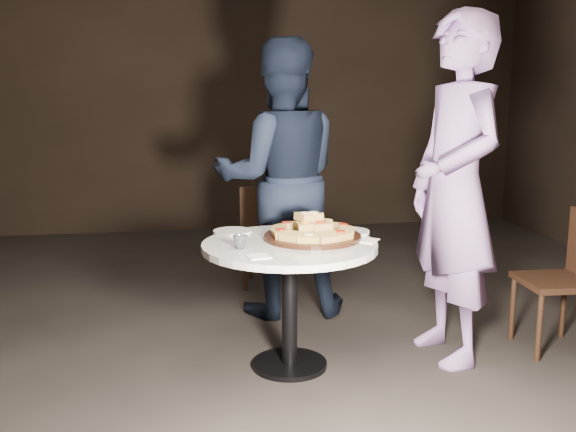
{
  "coord_description": "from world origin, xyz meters",
  "views": [
    {
      "loc": [
        -0.63,
        -3.26,
        1.44
      ],
      "look_at": [
        -0.1,
        -0.05,
        0.81
      ],
      "focal_mm": 40.0,
      "sensor_mm": 36.0,
      "label": 1
    }
  ],
  "objects_px": {
    "serving_board": "(312,237)",
    "table": "(290,266)",
    "focaccia_pile": "(312,228)",
    "water_glass": "(240,242)",
    "diner_navy": "(280,179)",
    "chair_right": "(569,271)",
    "diner_teal": "(455,190)",
    "chair_far": "(267,229)"
  },
  "relations": [
    {
      "from": "serving_board",
      "to": "table",
      "type": "bearing_deg",
      "value": -153.55
    },
    {
      "from": "focaccia_pile",
      "to": "water_glass",
      "type": "bearing_deg",
      "value": -159.09
    },
    {
      "from": "diner_navy",
      "to": "water_glass",
      "type": "bearing_deg",
      "value": 72.45
    },
    {
      "from": "water_glass",
      "to": "chair_right",
      "type": "xyz_separation_m",
      "value": [
        1.85,
        0.08,
        -0.26
      ]
    },
    {
      "from": "chair_right",
      "to": "diner_teal",
      "type": "height_order",
      "value": "diner_teal"
    },
    {
      "from": "water_glass",
      "to": "chair_right",
      "type": "height_order",
      "value": "chair_right"
    },
    {
      "from": "focaccia_pile",
      "to": "chair_right",
      "type": "bearing_deg",
      "value": -2.75
    },
    {
      "from": "table",
      "to": "diner_teal",
      "type": "bearing_deg",
      "value": 0.23
    },
    {
      "from": "water_glass",
      "to": "serving_board",
      "type": "bearing_deg",
      "value": 20.44
    },
    {
      "from": "chair_right",
      "to": "diner_navy",
      "type": "xyz_separation_m",
      "value": [
        -1.51,
        0.89,
        0.43
      ]
    },
    {
      "from": "chair_right",
      "to": "chair_far",
      "type": "bearing_deg",
      "value": -129.9
    },
    {
      "from": "focaccia_pile",
      "to": "table",
      "type": "bearing_deg",
      "value": -152.23
    },
    {
      "from": "table",
      "to": "serving_board",
      "type": "distance_m",
      "value": 0.2
    },
    {
      "from": "water_glass",
      "to": "chair_far",
      "type": "relative_size",
      "value": 0.09
    },
    {
      "from": "focaccia_pile",
      "to": "chair_far",
      "type": "bearing_deg",
      "value": 92.77
    },
    {
      "from": "serving_board",
      "to": "chair_right",
      "type": "xyz_separation_m",
      "value": [
        1.46,
        -0.07,
        -0.23
      ]
    },
    {
      "from": "chair_far",
      "to": "chair_right",
      "type": "distance_m",
      "value": 2.07
    },
    {
      "from": "water_glass",
      "to": "chair_right",
      "type": "bearing_deg",
      "value": 2.48
    },
    {
      "from": "water_glass",
      "to": "chair_far",
      "type": "bearing_deg",
      "value": 77.51
    },
    {
      "from": "table",
      "to": "chair_far",
      "type": "xyz_separation_m",
      "value": [
        0.07,
        1.4,
        -0.1
      ]
    },
    {
      "from": "chair_far",
      "to": "chair_right",
      "type": "xyz_separation_m",
      "value": [
        1.52,
        -1.4,
        0.01
      ]
    },
    {
      "from": "diner_navy",
      "to": "chair_right",
      "type": "bearing_deg",
      "value": 151.53
    },
    {
      "from": "focaccia_pile",
      "to": "diner_navy",
      "type": "distance_m",
      "value": 0.84
    },
    {
      "from": "table",
      "to": "diner_teal",
      "type": "height_order",
      "value": "diner_teal"
    },
    {
      "from": "chair_far",
      "to": "diner_navy",
      "type": "bearing_deg",
      "value": 105.23
    },
    {
      "from": "table",
      "to": "water_glass",
      "type": "relative_size",
      "value": 14.8
    },
    {
      "from": "water_glass",
      "to": "diner_navy",
      "type": "bearing_deg",
      "value": 70.32
    },
    {
      "from": "table",
      "to": "focaccia_pile",
      "type": "bearing_deg",
      "value": 27.77
    },
    {
      "from": "chair_far",
      "to": "diner_navy",
      "type": "relative_size",
      "value": 0.44
    },
    {
      "from": "chair_far",
      "to": "diner_navy",
      "type": "distance_m",
      "value": 0.68
    },
    {
      "from": "table",
      "to": "focaccia_pile",
      "type": "relative_size",
      "value": 2.32
    },
    {
      "from": "table",
      "to": "water_glass",
      "type": "bearing_deg",
      "value": -162.83
    },
    {
      "from": "table",
      "to": "diner_navy",
      "type": "bearing_deg",
      "value": 84.47
    },
    {
      "from": "focaccia_pile",
      "to": "diner_teal",
      "type": "relative_size",
      "value": 0.25
    },
    {
      "from": "water_glass",
      "to": "chair_right",
      "type": "relative_size",
      "value": 0.09
    },
    {
      "from": "water_glass",
      "to": "diner_teal",
      "type": "height_order",
      "value": "diner_teal"
    },
    {
      "from": "table",
      "to": "chair_far",
      "type": "bearing_deg",
      "value": 87.24
    },
    {
      "from": "serving_board",
      "to": "chair_right",
      "type": "height_order",
      "value": "chair_right"
    },
    {
      "from": "diner_navy",
      "to": "focaccia_pile",
      "type": "bearing_deg",
      "value": 95.35
    },
    {
      "from": "table",
      "to": "diner_teal",
      "type": "xyz_separation_m",
      "value": [
        0.89,
        0.0,
        0.38
      ]
    },
    {
      "from": "serving_board",
      "to": "chair_far",
      "type": "xyz_separation_m",
      "value": [
        -0.07,
        1.34,
        -0.24
      ]
    },
    {
      "from": "diner_teal",
      "to": "serving_board",
      "type": "bearing_deg",
      "value": -101.78
    }
  ]
}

